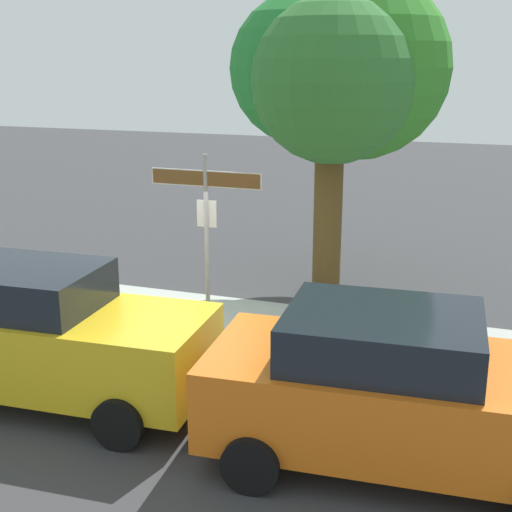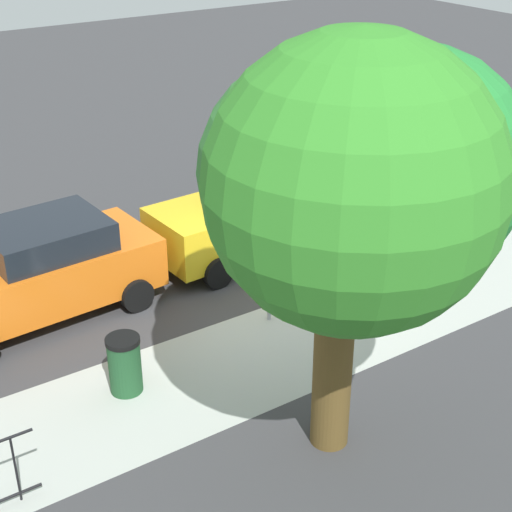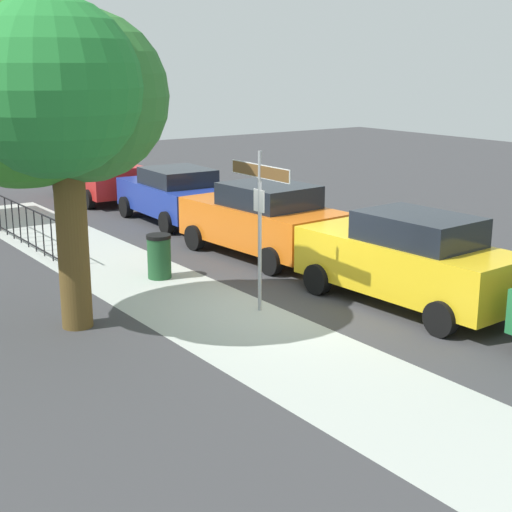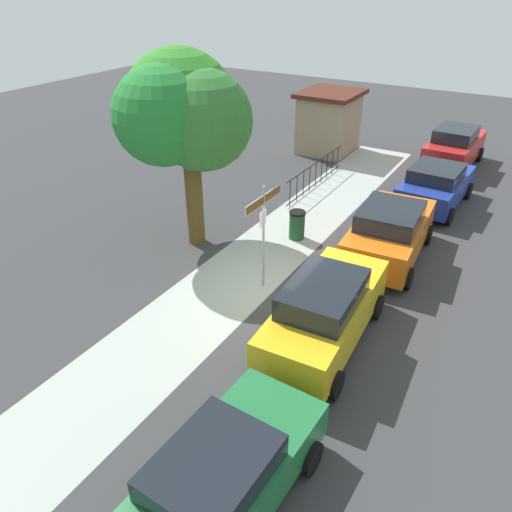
% 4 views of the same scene
% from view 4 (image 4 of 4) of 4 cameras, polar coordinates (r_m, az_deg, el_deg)
% --- Properties ---
extents(ground_plane, '(60.00, 60.00, 0.00)m').
position_cam_4_polar(ground_plane, '(13.96, 1.88, -4.23)').
color(ground_plane, '#38383A').
extents(sidewalk_strip, '(24.00, 2.60, 0.00)m').
position_cam_4_polar(sidewalk_strip, '(15.97, 1.33, 0.61)').
color(sidewalk_strip, '#A6ACA5').
rests_on(sidewalk_strip, ground_plane).
extents(street_sign, '(1.80, 0.07, 3.07)m').
position_cam_4_polar(street_sign, '(13.16, 0.88, 4.46)').
color(street_sign, '#9EA0A5').
rests_on(street_sign, ground_plane).
extents(shade_tree, '(4.19, 4.24, 6.03)m').
position_cam_4_polar(shade_tree, '(15.26, -8.29, 15.85)').
color(shade_tree, brown).
rests_on(shade_tree, ground_plane).
extents(car_green, '(4.22, 2.09, 1.53)m').
position_cam_4_polar(car_green, '(8.73, -4.01, -24.24)').
color(car_green, '#206B39').
rests_on(car_green, ground_plane).
extents(car_yellow, '(4.69, 2.12, 1.86)m').
position_cam_4_polar(car_yellow, '(11.76, 7.97, -6.36)').
color(car_yellow, gold).
rests_on(car_yellow, ground_plane).
extents(car_orange, '(4.52, 2.38, 1.81)m').
position_cam_4_polar(car_orange, '(15.70, 15.15, 2.73)').
color(car_orange, orange).
rests_on(car_orange, ground_plane).
extents(car_blue, '(4.20, 2.28, 1.62)m').
position_cam_4_polar(car_blue, '(20.01, 20.02, 7.71)').
color(car_blue, navy).
rests_on(car_blue, ground_plane).
extents(car_red, '(4.46, 2.17, 1.86)m').
position_cam_4_polar(car_red, '(24.52, 21.92, 11.60)').
color(car_red, red).
rests_on(car_red, ground_plane).
extents(iron_fence, '(5.19, 0.04, 1.07)m').
position_cam_4_polar(iron_fence, '(20.84, 6.92, 9.40)').
color(iron_fence, black).
rests_on(iron_fence, ground_plane).
extents(utility_shed, '(3.09, 2.68, 2.90)m').
position_cam_4_polar(utility_shed, '(25.15, 8.41, 15.13)').
color(utility_shed, '#998466').
rests_on(utility_shed, ground_plane).
extents(trash_bin, '(0.55, 0.55, 0.98)m').
position_cam_4_polar(trash_bin, '(16.58, 4.75, 3.61)').
color(trash_bin, '#1E4C28').
rests_on(trash_bin, ground_plane).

